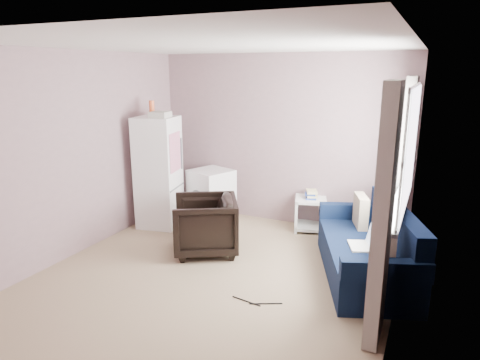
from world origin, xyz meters
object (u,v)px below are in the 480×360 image
object	(u,v)px
washing_machine	(211,194)
armchair	(205,222)
fridge	(159,172)
side_table	(310,211)
sofa	(370,251)

from	to	relation	value
washing_machine	armchair	bearing A→B (deg)	-44.65
fridge	side_table	xyz separation A→B (m)	(2.09, 0.74, -0.54)
washing_machine	side_table	xyz separation A→B (m)	(1.52, 0.20, -0.13)
armchair	fridge	world-z (taller)	fridge
fridge	washing_machine	bearing A→B (deg)	31.96
fridge	sofa	world-z (taller)	fridge
armchair	side_table	xyz separation A→B (m)	(1.00, 1.31, -0.12)
sofa	side_table	bearing A→B (deg)	110.82
armchair	sofa	xyz separation A→B (m)	(2.00, 0.19, -0.10)
fridge	side_table	distance (m)	2.28
washing_machine	fridge	bearing A→B (deg)	-116.34
armchair	side_table	world-z (taller)	armchair
armchair	washing_machine	distance (m)	1.23
washing_machine	sofa	size ratio (longest dim) A/B	0.39
side_table	sofa	size ratio (longest dim) A/B	0.30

